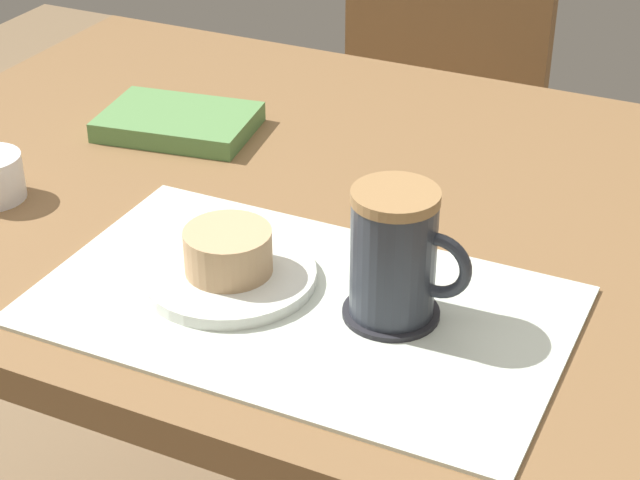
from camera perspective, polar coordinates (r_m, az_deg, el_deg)
dining_table at (r=1.21m, az=0.06°, el=-1.16°), size 1.09×0.79×0.75m
wooden_chair at (r=1.93m, az=5.20°, el=5.59°), size 0.43×0.43×0.89m
placemat at (r=0.97m, az=-1.01°, el=-3.52°), size 0.48×0.29×0.00m
pastry_plate at (r=1.00m, az=-4.79°, el=-1.92°), size 0.16×0.16×0.01m
pastry at (r=0.99m, az=-4.85°, el=-0.60°), size 0.08×0.08×0.04m
coffee_coaster at (r=0.96m, az=3.81°, el=-3.86°), size 0.09×0.09×0.00m
coffee_mug at (r=0.92m, az=4.07°, el=-0.71°), size 0.11×0.08×0.12m
small_book at (r=1.31m, az=-7.56°, el=6.25°), size 0.20×0.15×0.02m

